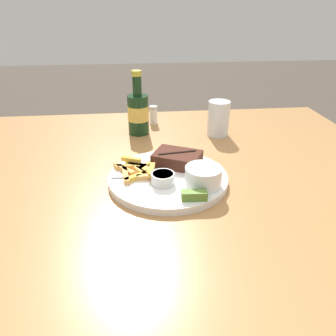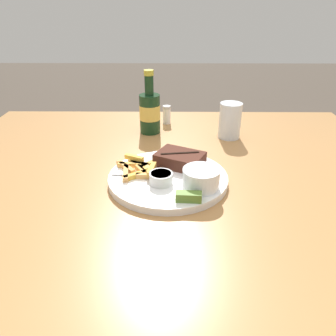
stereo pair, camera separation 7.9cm
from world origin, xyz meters
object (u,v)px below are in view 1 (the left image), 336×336
object	(u,v)px
fork_utensil	(137,176)
drinking_glass	(218,118)
salt_shaker	(153,115)
dinner_plate	(168,178)
beer_bottle	(138,112)
dipping_sauce_cup	(163,178)
steak_portion	(177,159)
knife_utensil	(163,167)
coleslaw_cup	(203,175)
pickle_spear	(194,195)

from	to	relation	value
fork_utensil	drinking_glass	size ratio (longest dim) A/B	1.18
drinking_glass	salt_shaker	distance (m)	0.24
fork_utensil	drinking_glass	world-z (taller)	drinking_glass
dinner_plate	beer_bottle	size ratio (longest dim) A/B	1.42
dipping_sauce_cup	steak_portion	bearing A→B (deg)	64.42
dinner_plate	drinking_glass	xyz separation A→B (m)	(0.20, 0.29, 0.05)
fork_utensil	knife_utensil	distance (m)	0.08
dinner_plate	coleslaw_cup	distance (m)	0.10
beer_bottle	drinking_glass	size ratio (longest dim) A/B	1.81
coleslaw_cup	pickle_spear	distance (m)	0.07
beer_bottle	dipping_sauce_cup	bearing A→B (deg)	-82.78
pickle_spear	dinner_plate	bearing A→B (deg)	111.78
knife_utensil	beer_bottle	size ratio (longest dim) A/B	0.79
dinner_plate	salt_shaker	bearing A→B (deg)	91.20
salt_shaker	steak_portion	bearing A→B (deg)	-83.93
beer_bottle	drinking_glass	world-z (taller)	beer_bottle
drinking_glass	steak_portion	bearing A→B (deg)	-124.92
steak_portion	beer_bottle	xyz separation A→B (m)	(-0.09, 0.28, 0.04)
drinking_glass	salt_shaker	xyz separation A→B (m)	(-0.20, 0.13, -0.02)
steak_portion	dipping_sauce_cup	xyz separation A→B (m)	(-0.05, -0.10, -0.00)
beer_bottle	steak_portion	bearing A→B (deg)	-71.47
coleslaw_cup	drinking_glass	bearing A→B (deg)	71.14
knife_utensil	dipping_sauce_cup	bearing A→B (deg)	-167.88
coleslaw_cup	drinking_glass	xyz separation A→B (m)	(0.12, 0.35, 0.01)
coleslaw_cup	knife_utensil	distance (m)	0.13
coleslaw_cup	dinner_plate	bearing A→B (deg)	143.29
dipping_sauce_cup	fork_utensil	size ratio (longest dim) A/B	0.41
beer_bottle	dinner_plate	bearing A→B (deg)	-79.32
beer_bottle	fork_utensil	bearing A→B (deg)	-92.32
beer_bottle	drinking_glass	xyz separation A→B (m)	(0.26, -0.04, -0.02)
dipping_sauce_cup	knife_utensil	distance (m)	0.08
knife_utensil	pickle_spear	bearing A→B (deg)	-143.37
dipping_sauce_cup	fork_utensil	distance (m)	0.08
salt_shaker	dipping_sauce_cup	bearing A→B (deg)	-90.87
dipping_sauce_cup	pickle_spear	distance (m)	0.10
coleslaw_cup	fork_utensil	xyz separation A→B (m)	(-0.15, 0.06, -0.02)
dinner_plate	fork_utensil	size ratio (longest dim) A/B	2.19
pickle_spear	fork_utensil	size ratio (longest dim) A/B	0.42
knife_utensil	drinking_glass	distance (m)	0.33
fork_utensil	salt_shaker	distance (m)	0.43
dipping_sauce_cup	beer_bottle	size ratio (longest dim) A/B	0.27
coleslaw_cup	fork_utensil	distance (m)	0.17
dipping_sauce_cup	drinking_glass	size ratio (longest dim) A/B	0.49
fork_utensil	drinking_glass	xyz separation A→B (m)	(0.27, 0.29, 0.04)
dinner_plate	drinking_glass	bearing A→B (deg)	56.40
pickle_spear	knife_utensil	world-z (taller)	pickle_spear
coleslaw_cup	pickle_spear	bearing A→B (deg)	-118.15
dinner_plate	coleslaw_cup	size ratio (longest dim) A/B	3.45
steak_portion	fork_utensil	bearing A→B (deg)	-152.91
pickle_spear	salt_shaker	bearing A→B (deg)	95.74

